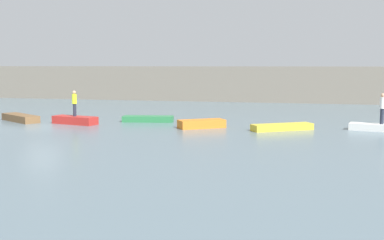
{
  "coord_description": "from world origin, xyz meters",
  "views": [
    {
      "loc": [
        16.72,
        -27.79,
        4.06
      ],
      "look_at": [
        9.79,
        1.03,
        0.62
      ],
      "focal_mm": 44.97,
      "sensor_mm": 36.0,
      "label": 1
    }
  ],
  "objects_px": {
    "rowboat_white": "(381,128)",
    "rowboat_green": "(148,119)",
    "rowboat_orange": "(202,124)",
    "rowboat_red": "(75,120)",
    "rowboat_yellow": "(282,127)",
    "rowboat_brown": "(20,118)",
    "person_white_shirt": "(382,107)",
    "person_hiviz_shirt": "(74,102)"
  },
  "relations": [
    {
      "from": "rowboat_white",
      "to": "rowboat_green",
      "type": "bearing_deg",
      "value": -172.49
    },
    {
      "from": "rowboat_orange",
      "to": "rowboat_red",
      "type": "bearing_deg",
      "value": 146.9
    },
    {
      "from": "rowboat_yellow",
      "to": "rowboat_brown",
      "type": "bearing_deg",
      "value": 147.01
    },
    {
      "from": "rowboat_white",
      "to": "person_white_shirt",
      "type": "xyz_separation_m",
      "value": [
        -0.0,
        0.0,
        1.27
      ]
    },
    {
      "from": "rowboat_white",
      "to": "rowboat_brown",
      "type": "bearing_deg",
      "value": -166.35
    },
    {
      "from": "rowboat_red",
      "to": "person_hiviz_shirt",
      "type": "distance_m",
      "value": 1.25
    },
    {
      "from": "rowboat_red",
      "to": "rowboat_white",
      "type": "xyz_separation_m",
      "value": [
        19.9,
        1.18,
        -0.05
      ]
    },
    {
      "from": "person_white_shirt",
      "to": "rowboat_yellow",
      "type": "bearing_deg",
      "value": -169.96
    },
    {
      "from": "rowboat_white",
      "to": "person_hiviz_shirt",
      "type": "bearing_deg",
      "value": -164.56
    },
    {
      "from": "rowboat_yellow",
      "to": "rowboat_white",
      "type": "relative_size",
      "value": 1.05
    },
    {
      "from": "rowboat_green",
      "to": "rowboat_orange",
      "type": "relative_size",
      "value": 1.2
    },
    {
      "from": "rowboat_yellow",
      "to": "rowboat_red",
      "type": "bearing_deg",
      "value": 148.67
    },
    {
      "from": "rowboat_green",
      "to": "person_white_shirt",
      "type": "bearing_deg",
      "value": -13.4
    },
    {
      "from": "rowboat_brown",
      "to": "rowboat_yellow",
      "type": "height_order",
      "value": "rowboat_brown"
    },
    {
      "from": "person_hiviz_shirt",
      "to": "rowboat_brown",
      "type": "bearing_deg",
      "value": 173.76
    },
    {
      "from": "rowboat_brown",
      "to": "person_hiviz_shirt",
      "type": "bearing_deg",
      "value": 26.22
    },
    {
      "from": "rowboat_red",
      "to": "rowboat_yellow",
      "type": "relative_size",
      "value": 0.82
    },
    {
      "from": "rowboat_yellow",
      "to": "rowboat_white",
      "type": "xyz_separation_m",
      "value": [
        5.93,
        1.05,
        0.01
      ]
    },
    {
      "from": "rowboat_yellow",
      "to": "person_white_shirt",
      "type": "bearing_deg",
      "value": -21.83
    },
    {
      "from": "rowboat_red",
      "to": "rowboat_orange",
      "type": "distance_m",
      "value": 8.87
    },
    {
      "from": "rowboat_white",
      "to": "rowboat_yellow",
      "type": "bearing_deg",
      "value": -157.93
    },
    {
      "from": "rowboat_green",
      "to": "rowboat_yellow",
      "type": "distance_m",
      "value": 9.79
    },
    {
      "from": "rowboat_brown",
      "to": "person_white_shirt",
      "type": "bearing_deg",
      "value": 34.08
    },
    {
      "from": "rowboat_orange",
      "to": "person_hiviz_shirt",
      "type": "distance_m",
      "value": 8.95
    },
    {
      "from": "rowboat_yellow",
      "to": "rowboat_orange",
      "type": "bearing_deg",
      "value": 148.88
    },
    {
      "from": "rowboat_green",
      "to": "rowboat_orange",
      "type": "distance_m",
      "value": 5.0
    },
    {
      "from": "rowboat_brown",
      "to": "person_white_shirt",
      "type": "xyz_separation_m",
      "value": [
        24.42,
        0.69,
        1.24
      ]
    },
    {
      "from": "rowboat_brown",
      "to": "rowboat_green",
      "type": "distance_m",
      "value": 9.17
    },
    {
      "from": "person_white_shirt",
      "to": "rowboat_brown",
      "type": "bearing_deg",
      "value": -178.39
    },
    {
      "from": "rowboat_green",
      "to": "rowboat_white",
      "type": "height_order",
      "value": "rowboat_white"
    },
    {
      "from": "rowboat_green",
      "to": "person_hiviz_shirt",
      "type": "distance_m",
      "value": 5.22
    },
    {
      "from": "rowboat_brown",
      "to": "rowboat_orange",
      "type": "height_order",
      "value": "rowboat_orange"
    },
    {
      "from": "rowboat_red",
      "to": "rowboat_green",
      "type": "xyz_separation_m",
      "value": [
        4.45,
        2.41,
        -0.06
      ]
    },
    {
      "from": "rowboat_yellow",
      "to": "rowboat_white",
      "type": "distance_m",
      "value": 6.02
    },
    {
      "from": "rowboat_white",
      "to": "person_white_shirt",
      "type": "height_order",
      "value": "person_white_shirt"
    },
    {
      "from": "rowboat_yellow",
      "to": "person_hiviz_shirt",
      "type": "xyz_separation_m",
      "value": [
        -13.97,
        -0.13,
        1.32
      ]
    },
    {
      "from": "rowboat_orange",
      "to": "rowboat_brown",
      "type": "bearing_deg",
      "value": 144.64
    },
    {
      "from": "rowboat_orange",
      "to": "person_white_shirt",
      "type": "height_order",
      "value": "person_white_shirt"
    },
    {
      "from": "rowboat_green",
      "to": "rowboat_white",
      "type": "xyz_separation_m",
      "value": [
        15.45,
        -1.22,
        0.01
      ]
    },
    {
      "from": "rowboat_green",
      "to": "person_hiviz_shirt",
      "type": "bearing_deg",
      "value": -160.47
    },
    {
      "from": "rowboat_green",
      "to": "rowboat_white",
      "type": "bearing_deg",
      "value": -13.4
    },
    {
      "from": "rowboat_white",
      "to": "person_hiviz_shirt",
      "type": "distance_m",
      "value": 19.97
    }
  ]
}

